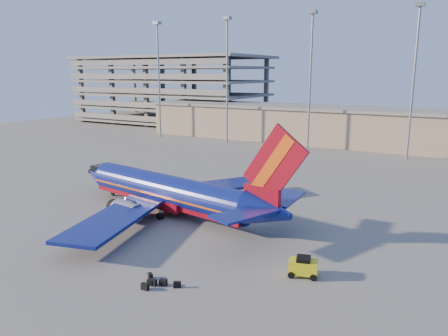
{
  "coord_description": "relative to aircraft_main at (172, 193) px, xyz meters",
  "views": [
    {
      "loc": [
        26.21,
        -43.11,
        16.34
      ],
      "look_at": [
        -2.17,
        5.49,
        4.0
      ],
      "focal_mm": 35.0,
      "sensor_mm": 36.0,
      "label": 1
    }
  ],
  "objects": [
    {
      "name": "light_mast_row",
      "position": [
        9.05,
        49.39,
        15.05
      ],
      "size": [
        101.6,
        1.6,
        28.65
      ],
      "color": "gray",
      "rests_on": "ground"
    },
    {
      "name": "aircraft_main",
      "position": [
        0.0,
        0.0,
        0.0
      ],
      "size": [
        34.47,
        32.9,
        11.73
      ],
      "rotation": [
        0.0,
        0.0,
        -0.16
      ],
      "color": "navy",
      "rests_on": "ground"
    },
    {
      "name": "baggage_tug",
      "position": [
        19.19,
        -7.92,
        -1.63
      ],
      "size": [
        2.63,
        1.99,
        1.68
      ],
      "rotation": [
        0.0,
        0.0,
        0.27
      ],
      "color": "#D0CD12",
      "rests_on": "ground"
    },
    {
      "name": "ground",
      "position": [
        4.05,
        3.39,
        -2.51
      ],
      "size": [
        220.0,
        220.0,
        0.0
      ],
      "primitive_type": "plane",
      "color": "slate",
      "rests_on": "ground"
    },
    {
      "name": "parking_garage",
      "position": [
        -57.95,
        77.44,
        9.22
      ],
      "size": [
        62.0,
        32.0,
        21.4
      ],
      "color": "slate",
      "rests_on": "ground"
    },
    {
      "name": "luggage_pile",
      "position": [
        9.86,
        -15.25,
        -2.25
      ],
      "size": [
        3.42,
        2.12,
        0.53
      ],
      "color": "black",
      "rests_on": "ground"
    },
    {
      "name": "terminal_building",
      "position": [
        14.05,
        61.39,
        1.81
      ],
      "size": [
        122.0,
        16.0,
        8.5
      ],
      "color": "gray",
      "rests_on": "ground"
    }
  ]
}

